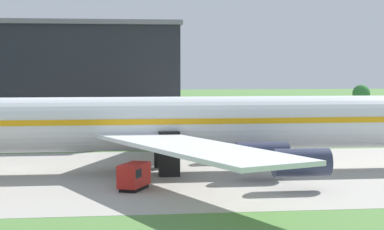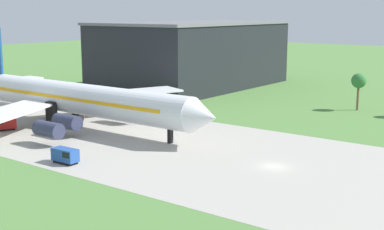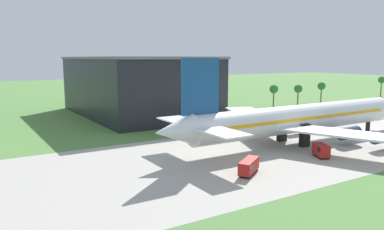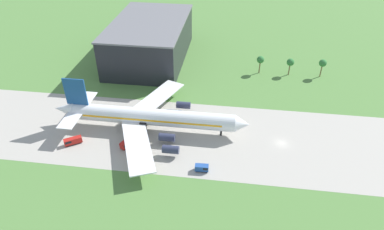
{
  "view_description": "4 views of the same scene",
  "coord_description": "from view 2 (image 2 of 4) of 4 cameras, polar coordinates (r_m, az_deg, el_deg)",
  "views": [
    {
      "loc": [
        -58.76,
        -80.45,
        12.63
      ],
      "look_at": [
        -48.22,
        1.92,
        6.83
      ],
      "focal_mm": 65.0,
      "sensor_mm": 36.0,
      "label": 1
    },
    {
      "loc": [
        37.75,
        -71.36,
        23.81
      ],
      "look_at": [
        -17.3,
        1.92,
        5.83
      ],
      "focal_mm": 50.0,
      "sensor_mm": 36.0,
      "label": 2
    },
    {
      "loc": [
        -116.58,
        -58.83,
        19.98
      ],
      "look_at": [
        -79.15,
        1.92,
        9.05
      ],
      "focal_mm": 35.0,
      "sensor_mm": 36.0,
      "label": 3
    },
    {
      "loc": [
        -19.25,
        -100.56,
        79.94
      ],
      "look_at": [
        -33.71,
        5.0,
        6.0
      ],
      "focal_mm": 32.0,
      "sensor_mm": 36.0,
      "label": 4
    }
  ],
  "objects": [
    {
      "name": "jet_airliner",
      "position": [
        115.41,
        -12.92,
        1.82
      ],
      "size": [
        75.04,
        61.59,
        19.98
      ],
      "color": "white",
      "rests_on": "ground_plane"
    },
    {
      "name": "taxiway_strip",
      "position": [
        84.16,
        8.7,
        -5.46
      ],
      "size": [
        320.0,
        44.0,
        0.02
      ],
      "color": "#A8A399",
      "rests_on": "ground_plane"
    },
    {
      "name": "terminal_building",
      "position": [
        170.09,
        0.03,
        6.5
      ],
      "size": [
        36.72,
        61.2,
        20.35
      ],
      "color": "black",
      "rests_on": "ground_plane"
    },
    {
      "name": "ground_plane",
      "position": [
        84.16,
        8.7,
        -5.47
      ],
      "size": [
        600.0,
        600.0,
        0.0
      ],
      "primitive_type": "plane",
      "color": "#517F3D"
    },
    {
      "name": "catering_van",
      "position": [
        86.87,
        -13.31,
        -4.23
      ],
      "size": [
        4.56,
        2.2,
        2.4
      ],
      "color": "black",
      "rests_on": "ground_plane"
    },
    {
      "name": "baggage_tug",
      "position": [
        114.08,
        -19.41,
        -0.84
      ],
      "size": [
        3.66,
        4.74,
        2.73
      ],
      "color": "black",
      "rests_on": "ground_plane"
    }
  ]
}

